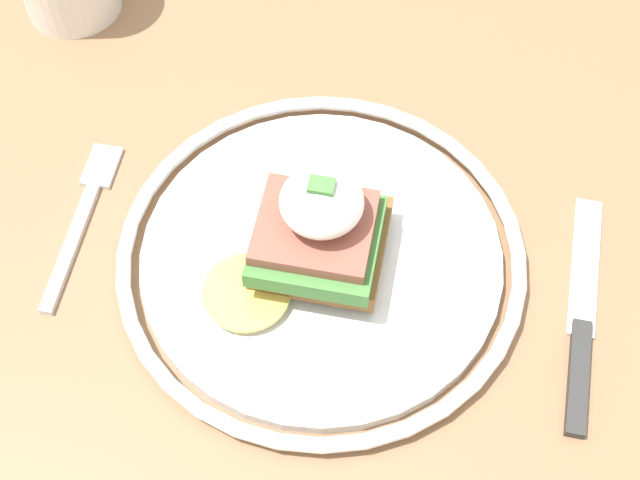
{
  "coord_description": "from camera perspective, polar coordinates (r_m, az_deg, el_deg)",
  "views": [
    {
      "loc": [
        0.04,
        -0.3,
        1.26
      ],
      "look_at": [
        -0.01,
        -0.0,
        0.78
      ],
      "focal_mm": 50.0,
      "sensor_mm": 36.0,
      "label": 1
    }
  ],
  "objects": [
    {
      "name": "dining_table",
      "position": [
        0.72,
        1.18,
        -7.01
      ],
      "size": [
        0.92,
        0.7,
        0.74
      ],
      "color": "#846042",
      "rests_on": "ground_plane"
    },
    {
      "name": "plate",
      "position": [
        0.59,
        0.0,
        -1.39
      ],
      "size": [
        0.27,
        0.27,
        0.02
      ],
      "color": "silver",
      "rests_on": "dining_table"
    },
    {
      "name": "sandwich",
      "position": [
        0.56,
        -0.21,
        0.41
      ],
      "size": [
        0.11,
        0.11,
        0.08
      ],
      "color": "brown",
      "rests_on": "plate"
    },
    {
      "name": "fork",
      "position": [
        0.64,
        -14.93,
        1.56
      ],
      "size": [
        0.02,
        0.14,
        0.0
      ],
      "color": "silver",
      "rests_on": "dining_table"
    },
    {
      "name": "knife",
      "position": [
        0.6,
        16.37,
        -5.46
      ],
      "size": [
        0.02,
        0.18,
        0.01
      ],
      "color": "#2D2D2D",
      "rests_on": "dining_table"
    }
  ]
}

